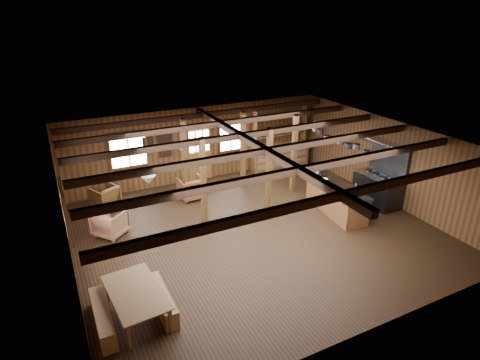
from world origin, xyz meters
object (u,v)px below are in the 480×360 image
object	(u,v)px
commercial_range	(379,184)
armchair_a	(105,196)
kitchen_island	(336,198)
armchair_c	(111,222)
dining_table	(139,303)
armchair_b	(191,188)

from	to	relation	value
commercial_range	armchair_a	xyz separation A→B (m)	(-8.31, 3.84, -0.31)
kitchen_island	armchair_c	bearing A→B (deg)	171.05
kitchen_island	armchair_a	bearing A→B (deg)	156.24
dining_table	armchair_a	xyz separation A→B (m)	(0.24, 5.69, 0.03)
commercial_range	dining_table	size ratio (longest dim) A/B	1.14
dining_table	armchair_c	bearing A→B (deg)	-6.01
dining_table	armchair_a	bearing A→B (deg)	-7.15
kitchen_island	armchair_a	distance (m)	7.58
dining_table	armchair_b	distance (m)	5.82
kitchen_island	armchair_a	size ratio (longest dim) A/B	3.32
armchair_b	commercial_range	bearing A→B (deg)	149.02
kitchen_island	dining_table	distance (m)	7.09
armchair_a	kitchen_island	bearing A→B (deg)	122.92
commercial_range	dining_table	bearing A→B (deg)	-167.78
dining_table	kitchen_island	bearing A→B (deg)	-78.87
kitchen_island	armchair_b	size ratio (longest dim) A/B	3.09
armchair_c	dining_table	bearing A→B (deg)	138.53
dining_table	commercial_range	bearing A→B (deg)	-82.54
commercial_range	dining_table	distance (m)	8.75
commercial_range	armchair_c	distance (m)	8.67
dining_table	armchair_b	xyz separation A→B (m)	(3.01, 4.99, 0.06)
armchair_a	armchair_c	xyz separation A→B (m)	(-0.16, -1.96, 0.03)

